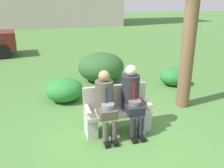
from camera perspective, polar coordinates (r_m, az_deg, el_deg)
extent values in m
plane|color=#477537|center=(4.76, 4.01, -12.06)|extent=(80.00, 80.00, 0.00)
cube|color=#B7AD9E|center=(4.72, 1.37, -6.55)|extent=(1.26, 0.44, 0.07)
cube|color=#B7AD9E|center=(4.78, 0.71, -2.79)|extent=(1.26, 0.06, 0.45)
cube|color=#B7AD9E|center=(4.53, -5.81, -5.90)|extent=(0.08, 0.44, 0.06)
cube|color=#B7AD9E|center=(4.86, 8.07, -4.20)|extent=(0.08, 0.44, 0.06)
cube|color=#B6B6B6|center=(4.71, -4.93, -9.79)|extent=(0.20, 0.37, 0.38)
cube|color=#B6B6B6|center=(4.99, 7.24, -8.07)|extent=(0.20, 0.37, 0.38)
cube|color=#4C473D|center=(4.46, -1.17, -6.55)|extent=(0.32, 0.38, 0.16)
cylinder|color=#4C473D|center=(4.42, -1.51, -11.28)|extent=(0.11, 0.11, 0.45)
cylinder|color=#4C473D|center=(4.46, 0.52, -10.98)|extent=(0.11, 0.11, 0.45)
cube|color=black|center=(4.47, -1.28, -13.75)|extent=(0.09, 0.22, 0.07)
cube|color=black|center=(4.51, 0.74, -13.44)|extent=(0.09, 0.22, 0.07)
cylinder|color=#4C473D|center=(4.51, -1.83, -2.20)|extent=(0.34, 0.34, 0.48)
cube|color=navy|center=(4.35, -1.28, -2.73)|extent=(0.05, 0.01, 0.31)
sphere|color=#9E7556|center=(4.39, -1.87, 1.87)|extent=(0.21, 0.21, 0.21)
cylinder|color=slate|center=(4.39, -0.97, -5.17)|extent=(0.24, 0.24, 0.09)
cube|color=#23232D|center=(4.60, 5.06, -5.74)|extent=(0.32, 0.38, 0.16)
cylinder|color=#23232D|center=(4.56, 4.86, -10.31)|extent=(0.11, 0.11, 0.45)
cylinder|color=#23232D|center=(4.61, 6.74, -10.00)|extent=(0.11, 0.11, 0.45)
cube|color=black|center=(4.61, 5.06, -12.72)|extent=(0.09, 0.22, 0.07)
cube|color=black|center=(4.66, 6.94, -12.38)|extent=(0.09, 0.22, 0.07)
cylinder|color=#23232D|center=(4.64, 4.33, -1.18)|extent=(0.34, 0.34, 0.54)
cube|color=maroon|center=(4.49, 5.07, -1.66)|extent=(0.05, 0.01, 0.35)
sphere|color=beige|center=(4.52, 4.45, 3.17)|extent=(0.21, 0.21, 0.21)
cylinder|color=#545454|center=(4.54, 5.35, -4.39)|extent=(0.24, 0.24, 0.09)
cylinder|color=brown|center=(5.73, 18.02, 14.70)|extent=(0.31, 0.31, 4.20)
ellipsoid|color=#2A7A31|center=(6.26, -11.04, -1.36)|extent=(0.94, 0.87, 0.59)
ellipsoid|color=#2C572A|center=(7.64, -2.56, 4.01)|extent=(1.44, 1.32, 0.90)
ellipsoid|color=#287232|center=(7.54, 14.26, 1.74)|extent=(0.85, 0.78, 0.53)
cylinder|color=black|center=(12.97, -24.03, 8.21)|extent=(0.65, 0.19, 0.64)
cylinder|color=black|center=(11.44, -24.26, 6.86)|extent=(0.65, 0.19, 0.64)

